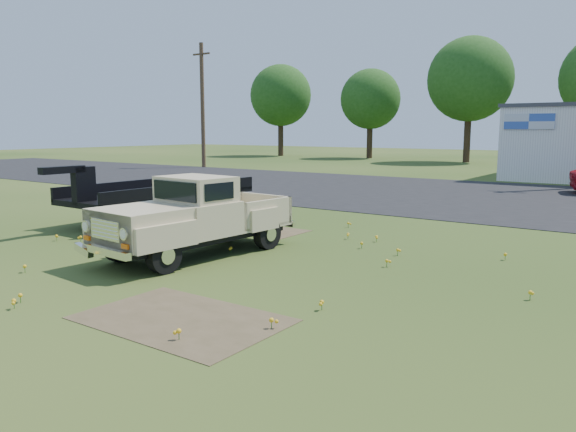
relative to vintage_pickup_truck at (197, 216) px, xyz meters
The scene contains 10 objects.
ground 1.64m from the vintage_pickup_truck, 10.56° to the right, with size 140.00×140.00×0.00m, color #253F14.
asphalt_lot 14.84m from the vintage_pickup_truck, 84.74° to the left, with size 90.00×14.00×0.02m, color black.
dirt_patch_a 4.42m from the vintage_pickup_truck, 48.71° to the right, with size 3.00×2.00×0.01m, color #4C4128.
dirt_patch_b 3.43m from the vintage_pickup_truck, 101.20° to the left, with size 2.20×1.60×0.01m, color #4C4128.
utility_pole_west 30.21m from the vintage_pickup_truck, 133.51° to the left, with size 1.60×0.30×9.00m.
treeline_a 48.16m from the vintage_pickup_truck, 123.83° to the left, with size 6.40×6.40×9.52m.
treeline_b 44.27m from the vintage_pickup_truck, 112.22° to the left, with size 5.76×5.76×8.57m.
treeline_c 40.26m from the vintage_pickup_truck, 99.61° to the left, with size 7.04×7.04×10.47m.
vintage_pickup_truck is the anchor object (origin of this frame).
flatbed_trailer 5.48m from the vintage_pickup_truck, 145.82° to the left, with size 2.25×6.74×1.84m, color black, non-canonical shape.
Camera 1 is at (7.40, -8.60, 2.79)m, focal length 35.00 mm.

